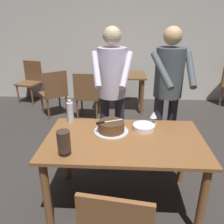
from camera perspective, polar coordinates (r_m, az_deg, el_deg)
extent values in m
plane|color=#383330|center=(2.60, 2.71, -21.20)|extent=(14.00, 14.00, 0.00)
cube|color=beige|center=(5.27, 3.43, 17.58)|extent=(10.00, 0.12, 2.70)
cube|color=brown|center=(2.16, 3.07, -6.98)|extent=(1.48, 0.87, 0.03)
cylinder|color=brown|center=(2.20, -15.95, -19.47)|extent=(0.07, 0.07, 0.72)
cylinder|color=brown|center=(2.20, 21.54, -20.18)|extent=(0.07, 0.07, 0.72)
cylinder|color=brown|center=(2.74, -11.29, -9.62)|extent=(0.07, 0.07, 0.72)
cylinder|color=brown|center=(2.75, 17.18, -10.19)|extent=(0.07, 0.07, 0.72)
cylinder|color=silver|center=(2.27, -0.21, -4.81)|extent=(0.34, 0.34, 0.01)
cylinder|color=brown|center=(2.25, -0.21, -3.65)|extent=(0.26, 0.26, 0.09)
cylinder|color=#432A18|center=(2.23, -0.21, -2.52)|extent=(0.25, 0.25, 0.01)
cube|color=silver|center=(2.23, 0.27, -2.21)|extent=(0.19, 0.10, 0.00)
cube|color=black|center=(2.19, -2.91, -2.71)|extent=(0.08, 0.05, 0.02)
cylinder|color=white|center=(2.34, 7.89, -4.18)|extent=(0.22, 0.22, 0.01)
cylinder|color=white|center=(2.34, 7.90, -3.96)|extent=(0.22, 0.22, 0.01)
cylinder|color=white|center=(2.33, 7.91, -3.74)|extent=(0.22, 0.22, 0.01)
cylinder|color=white|center=(2.33, 7.93, -3.52)|extent=(0.22, 0.22, 0.01)
cylinder|color=white|center=(2.33, 7.94, -3.29)|extent=(0.22, 0.22, 0.01)
cylinder|color=silver|center=(2.47, 10.18, -2.91)|extent=(0.07, 0.07, 0.00)
cylinder|color=silver|center=(2.46, 10.24, -2.13)|extent=(0.01, 0.01, 0.07)
cone|color=silver|center=(2.43, 10.35, -0.63)|extent=(0.08, 0.08, 0.07)
cylinder|color=silver|center=(2.48, -10.36, -0.07)|extent=(0.07, 0.07, 0.22)
cylinder|color=silver|center=(2.44, -10.56, 2.64)|extent=(0.04, 0.04, 0.03)
cylinder|color=black|center=(1.96, -11.67, -9.82)|extent=(0.10, 0.10, 0.03)
cylinder|color=#3F2D23|center=(1.91, -11.92, -7.15)|extent=(0.11, 0.11, 0.18)
cylinder|color=#2D2D38|center=(2.86, 1.82, -5.05)|extent=(0.11, 0.11, 0.95)
cylinder|color=#2D2D38|center=(2.87, -1.79, -4.97)|extent=(0.11, 0.11, 0.95)
cylinder|color=#B7ADC6|center=(2.61, 0.01, 9.78)|extent=(0.32, 0.32, 0.55)
sphere|color=tan|center=(2.55, 0.02, 18.48)|extent=(0.20, 0.20, 0.20)
cylinder|color=#B7ADC6|center=(2.41, 3.58, 10.45)|extent=(0.15, 0.42, 0.34)
cylinder|color=#B7ADC6|center=(2.42, -3.94, 10.51)|extent=(0.16, 0.42, 0.34)
cylinder|color=#2D2D38|center=(2.96, 14.33, -4.79)|extent=(0.11, 0.11, 0.95)
cylinder|color=#2D2D38|center=(2.90, 11.03, -5.09)|extent=(0.11, 0.11, 0.95)
cylinder|color=#3F474C|center=(2.68, 14.07, 9.47)|extent=(0.32, 0.32, 0.55)
sphere|color=tan|center=(2.62, 14.91, 17.89)|extent=(0.20, 0.20, 0.20)
cylinder|color=#3F474C|center=(2.57, 19.00, 10.03)|extent=(0.07, 0.42, 0.34)
cylinder|color=#3F474C|center=(2.44, 12.36, 10.13)|extent=(0.23, 0.41, 0.34)
cube|color=brown|center=(4.67, 2.20, 9.20)|extent=(1.00, 0.70, 0.03)
cylinder|color=brown|center=(4.54, -3.32, 3.91)|extent=(0.07, 0.07, 0.71)
cylinder|color=brown|center=(4.52, 7.46, 3.70)|extent=(0.07, 0.07, 0.71)
cylinder|color=brown|center=(5.06, -2.64, 5.90)|extent=(0.07, 0.07, 0.71)
cylinder|color=brown|center=(5.05, 7.05, 5.71)|extent=(0.07, 0.07, 0.71)
cube|color=brown|center=(4.34, -5.88, 3.99)|extent=(0.46, 0.46, 0.04)
cylinder|color=brown|center=(4.62, -7.54, 2.11)|extent=(0.04, 0.04, 0.41)
cylinder|color=brown|center=(4.55, -3.07, 1.96)|extent=(0.04, 0.04, 0.41)
cylinder|color=brown|center=(4.29, -8.62, 0.42)|extent=(0.04, 0.04, 0.41)
cylinder|color=brown|center=(4.22, -3.82, 0.23)|extent=(0.04, 0.04, 0.41)
cube|color=brown|center=(4.07, -6.59, 6.34)|extent=(0.44, 0.05, 0.45)
cube|color=brown|center=(4.59, -14.46, 4.41)|extent=(0.62, 0.62, 0.04)
cylinder|color=brown|center=(4.77, -16.99, 1.97)|extent=(0.04, 0.04, 0.41)
cylinder|color=brown|center=(4.88, -12.94, 2.84)|extent=(0.04, 0.04, 0.41)
cylinder|color=brown|center=(4.44, -15.56, 0.63)|extent=(0.04, 0.04, 0.41)
cylinder|color=brown|center=(4.56, -11.26, 1.58)|extent=(0.04, 0.04, 0.41)
cube|color=brown|center=(4.33, -13.82, 6.81)|extent=(0.37, 0.29, 0.45)
cube|color=brown|center=(5.49, -20.03, 6.70)|extent=(0.54, 0.54, 0.04)
cylinder|color=brown|center=(5.30, -19.29, 3.72)|extent=(0.04, 0.04, 0.41)
cylinder|color=brown|center=(5.53, -22.35, 4.01)|extent=(0.04, 0.04, 0.41)
cylinder|color=brown|center=(5.58, -17.13, 4.90)|extent=(0.04, 0.04, 0.41)
cylinder|color=brown|center=(5.79, -20.12, 5.14)|extent=(0.04, 0.04, 0.41)
cube|color=brown|center=(5.59, -19.11, 9.69)|extent=(0.43, 0.14, 0.45)
cylinder|color=brown|center=(5.51, 25.47, 3.45)|extent=(0.04, 0.04, 0.41)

